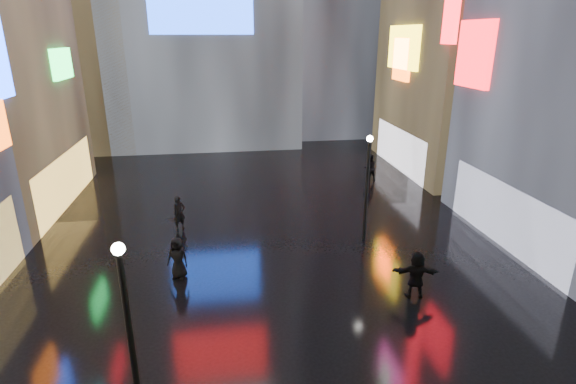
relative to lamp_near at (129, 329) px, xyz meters
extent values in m
plane|color=black|center=(4.30, 11.33, -2.94)|extent=(140.00, 140.00, 0.00)
cube|color=#FFC659|center=(-6.80, 17.33, -1.44)|extent=(0.20, 10.00, 3.00)
cube|color=#1CFF52|center=(-6.55, 19.15, 4.97)|extent=(0.25, 3.00, 1.71)
cube|color=white|center=(15.40, 8.33, -1.44)|extent=(0.20, 9.00, 3.00)
cube|color=#FF0C16|center=(15.15, 12.45, 5.64)|extent=(0.25, 2.99, 3.26)
cube|color=white|center=(15.40, 21.33, -1.44)|extent=(0.20, 9.00, 3.00)
cube|color=yellow|center=(15.15, 21.65, 5.71)|extent=(0.25, 4.92, 2.91)
cube|color=#FF560C|center=(15.15, 21.77, 4.90)|extent=(0.25, 2.63, 2.87)
cube|color=#194CFF|center=(1.30, 28.23, 9.06)|extent=(8.00, 0.20, 5.00)
cylinder|color=black|center=(0.00, 0.00, -0.44)|extent=(0.16, 0.16, 5.00)
sphere|color=white|center=(0.00, 0.00, 2.11)|extent=(0.30, 0.30, 0.30)
cylinder|color=black|center=(9.04, 9.83, -0.44)|extent=(0.16, 0.16, 5.00)
sphere|color=white|center=(9.04, 9.83, 2.11)|extent=(0.30, 0.30, 0.30)
imported|color=black|center=(0.36, 7.51, -2.06)|extent=(1.00, 0.80, 1.77)
imported|color=black|center=(9.41, 4.67, -2.00)|extent=(1.82, 0.89, 1.88)
imported|color=black|center=(0.06, 12.45, -2.05)|extent=(0.78, 0.70, 1.78)
imported|color=black|center=(12.31, 18.91, -2.03)|extent=(1.02, 0.88, 1.84)
imported|color=black|center=(0.36, 7.51, -0.70)|extent=(1.19, 1.20, 0.94)
camera|label=1|loc=(2.39, -9.39, 6.59)|focal=28.00mm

